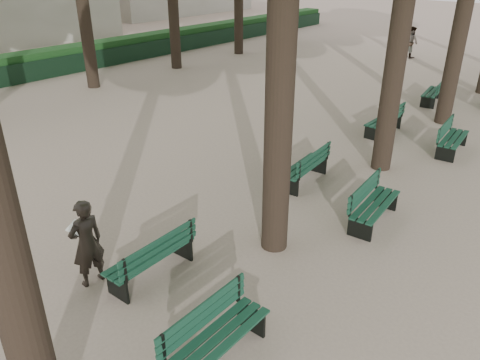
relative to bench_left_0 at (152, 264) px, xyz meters
The scene contains 12 objects.
ground 0.89m from the bench_left_0, 115.56° to the right, with size 120.00×120.00×0.00m, color tan.
bench_left_0 is the anchor object (origin of this frame).
bench_left_1 5.08m from the bench_left_0, 90.00° to the left, with size 0.73×1.84×0.92m.
bench_left_2 9.85m from the bench_left_0, 90.00° to the left, with size 0.60×1.81×0.92m.
bench_left_3 14.33m from the bench_left_0, 90.00° to the left, with size 0.81×1.86×0.92m.
bench_right_0 2.37m from the bench_left_0, 17.12° to the right, with size 0.59×1.81×0.92m.
bench_right_1 4.92m from the bench_left_0, 62.56° to the left, with size 0.72×1.84×0.92m.
bench_right_2 9.86m from the bench_left_0, 76.71° to the left, with size 0.73×1.84×0.92m.
man_with_map 1.20m from the bench_left_0, 130.75° to the right, with size 0.63×0.69×1.66m.
pedestrian_a 22.91m from the bench_left_0, 100.49° to the left, with size 0.83×0.34×1.70m, color #262628.
fence 18.46m from the bench_left_0, 146.34° to the left, with size 0.08×42.00×0.90m, color black.
hedge 19.05m from the bench_left_0, 147.50° to the left, with size 1.20×42.00×1.20m, color #153E18.
Camera 1 is at (6.07, -3.56, 5.36)m, focal length 35.00 mm.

